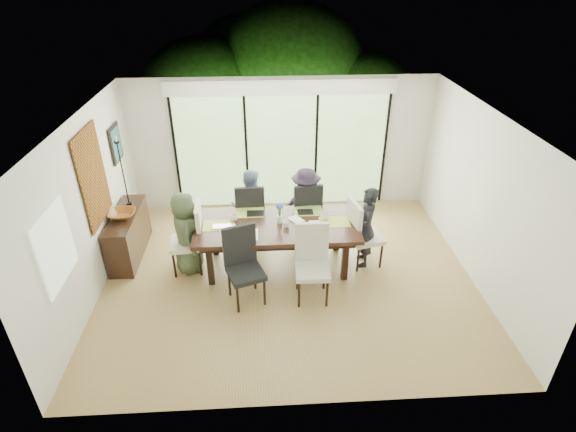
{
  "coord_description": "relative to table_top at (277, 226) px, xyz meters",
  "views": [
    {
      "loc": [
        -0.37,
        -5.98,
        4.61
      ],
      "look_at": [
        0.0,
        0.25,
        1.0
      ],
      "focal_mm": 28.0,
      "sensor_mm": 36.0,
      "label": 1
    }
  ],
  "objects": [
    {
      "name": "floor",
      "position": [
        0.18,
        -0.29,
        -0.8
      ],
      "size": [
        6.0,
        5.0,
        0.01
      ],
      "primitive_type": "cube",
      "color": "olive",
      "rests_on": "ground"
    },
    {
      "name": "ceiling",
      "position": [
        0.18,
        -0.29,
        1.91
      ],
      "size": [
        6.0,
        5.0,
        0.01
      ],
      "primitive_type": "cube",
      "color": "white",
      "rests_on": "wall_back"
    },
    {
      "name": "wall_back",
      "position": [
        0.18,
        2.22,
        0.55
      ],
      "size": [
        6.0,
        0.02,
        2.7
      ],
      "primitive_type": "cube",
      "color": "beige",
      "rests_on": "floor"
    },
    {
      "name": "wall_front",
      "position": [
        0.18,
        -2.8,
        0.55
      ],
      "size": [
        6.0,
        0.02,
        2.7
      ],
      "primitive_type": "cube",
      "color": "white",
      "rests_on": "floor"
    },
    {
      "name": "wall_left",
      "position": [
        -2.83,
        -0.29,
        0.55
      ],
      "size": [
        0.02,
        5.0,
        2.7
      ],
      "primitive_type": "cube",
      "color": "beige",
      "rests_on": "floor"
    },
    {
      "name": "wall_right",
      "position": [
        3.19,
        -0.29,
        0.55
      ],
      "size": [
        0.02,
        5.0,
        2.7
      ],
      "primitive_type": "cube",
      "color": "beige",
      "rests_on": "floor"
    },
    {
      "name": "glass_doors",
      "position": [
        0.18,
        2.18,
        0.4
      ],
      "size": [
        4.2,
        0.02,
        2.3
      ],
      "primitive_type": "cube",
      "color": "#598C3F",
      "rests_on": "wall_back"
    },
    {
      "name": "blinds_header",
      "position": [
        0.18,
        2.17,
        1.7
      ],
      "size": [
        4.4,
        0.06,
        0.28
      ],
      "primitive_type": "cube",
      "color": "white",
      "rests_on": "wall_back"
    },
    {
      "name": "mullion_a",
      "position": [
        -1.92,
        2.17,
        0.4
      ],
      "size": [
        0.05,
        0.04,
        2.3
      ],
      "primitive_type": "cube",
      "color": "black",
      "rests_on": "wall_back"
    },
    {
      "name": "mullion_b",
      "position": [
        -0.52,
        2.17,
        0.4
      ],
      "size": [
        0.05,
        0.04,
        2.3
      ],
      "primitive_type": "cube",
      "color": "black",
      "rests_on": "wall_back"
    },
    {
      "name": "mullion_c",
      "position": [
        0.88,
        2.17,
        0.4
      ],
      "size": [
        0.05,
        0.04,
        2.3
      ],
      "primitive_type": "cube",
      "color": "black",
      "rests_on": "wall_back"
    },
    {
      "name": "mullion_d",
      "position": [
        2.28,
        2.17,
        0.4
      ],
      "size": [
        0.05,
        0.04,
        2.3
      ],
      "primitive_type": "cube",
      "color": "black",
      "rests_on": "wall_back"
    },
    {
      "name": "side_window",
      "position": [
        -2.79,
        -1.49,
        0.7
      ],
      "size": [
        0.02,
        0.9,
        1.0
      ],
      "primitive_type": "cube",
      "color": "#8CAD7F",
      "rests_on": "wall_left"
    },
    {
      "name": "deck",
      "position": [
        0.18,
        3.11,
        -0.85
      ],
      "size": [
        6.0,
        1.8,
        0.1
      ],
      "primitive_type": "cube",
      "color": "brown",
      "rests_on": "ground"
    },
    {
      "name": "rail_top",
      "position": [
        0.18,
        3.91,
        -0.25
      ],
      "size": [
        6.0,
        0.08,
        0.06
      ],
      "primitive_type": "cube",
      "color": "brown",
      "rests_on": "deck"
    },
    {
      "name": "foliage_left",
      "position": [
        -1.62,
        4.91,
        0.64
      ],
      "size": [
        3.2,
        3.2,
        3.2
      ],
      "primitive_type": "sphere",
      "color": "#14380F",
      "rests_on": "ground"
    },
    {
      "name": "foliage_mid",
      "position": [
        0.58,
        5.51,
        1.0
      ],
      "size": [
        4.0,
        4.0,
        4.0
      ],
      "primitive_type": "sphere",
      "color": "#14380F",
      "rests_on": "ground"
    },
    {
      "name": "foliage_right",
      "position": [
        2.38,
        4.71,
        0.46
      ],
      "size": [
        2.8,
        2.8,
        2.8
      ],
      "primitive_type": "sphere",
      "color": "#14380F",
      "rests_on": "ground"
    },
    {
      "name": "foliage_far",
      "position": [
        -0.42,
        6.21,
        0.82
      ],
      "size": [
        3.6,
        3.6,
        3.6
      ],
      "primitive_type": "sphere",
      "color": "#14380F",
      "rests_on": "ground"
    },
    {
      "name": "table_top",
      "position": [
        0.0,
        0.0,
        0.0
      ],
      "size": [
        2.66,
        1.22,
        0.07
      ],
      "primitive_type": "cube",
      "color": "black",
      "rests_on": "floor"
    },
    {
      "name": "table_apron",
      "position": [
        0.0,
        0.0,
        -0.1
      ],
      "size": [
        2.43,
        1.0,
        0.11
      ],
      "primitive_type": "cube",
      "color": "black",
      "rests_on": "floor"
    },
    {
      "name": "table_leg_fl",
      "position": [
        -1.08,
        -0.43,
        -0.41
      ],
      "size": [
        0.1,
        0.1,
        0.76
      ],
      "primitive_type": "cube",
      "color": "black",
      "rests_on": "floor"
    },
    {
      "name": "table_leg_fr",
      "position": [
        1.08,
        -0.43,
        -0.41
      ],
      "size": [
        0.1,
        0.1,
        0.76
      ],
      "primitive_type": "cube",
      "color": "black",
      "rests_on": "floor"
    },
    {
      "name": "table_leg_bl",
      "position": [
        -1.08,
        0.43,
        -0.41
      ],
      "size": [
        0.1,
        0.1,
        0.76
      ],
      "primitive_type": "cube",
      "color": "black",
      "rests_on": "floor"
    },
    {
      "name": "table_leg_br",
      "position": [
        1.08,
        0.43,
        -0.41
      ],
      "size": [
        0.1,
        0.1,
        0.76
      ],
      "primitive_type": "cube",
      "color": "black",
      "rests_on": "floor"
    },
    {
      "name": "chair_left_end",
      "position": [
        -1.5,
        0.0,
        -0.19
      ],
      "size": [
        0.54,
        0.54,
        1.22
      ],
      "primitive_type": null,
      "rotation": [
        0.0,
        0.0,
        -1.5
      ],
      "color": "white",
      "rests_on": "floor"
    },
    {
      "name": "chair_right_end",
      "position": [
        1.5,
        0.0,
        -0.19
      ],
      "size": [
        0.6,
        0.6,
        1.22
      ],
      "primitive_type": null,
      "rotation": [
        0.0,
        0.0,
        1.78
      ],
      "color": "beige",
      "rests_on": "floor"
    },
    {
      "name": "chair_far_left",
      "position": [
        -0.45,
        0.85,
        -0.19
      ],
      "size": [
        0.52,
        0.52,
        1.22
      ],
      "primitive_type": null,
      "rotation": [
        0.0,
        0.0,
        3.17
      ],
      "color": "black",
      "rests_on": "floor"
    },
    {
      "name": "chair_far_right",
      "position": [
        0.55,
        0.85,
        -0.19
      ],
      "size": [
        0.56,
        0.56,
        1.22
      ],
      "primitive_type": null,
      "rotation": [
        0.0,
        0.0,
        3.25
      ],
      "color": "black",
      "rests_on": "floor"
    },
    {
      "name": "chair_near_left",
      "position": [
        -0.5,
        -0.87,
        -0.19
      ],
      "size": [
        0.65,
        0.65,
        1.22
      ],
      "primitive_type": null,
      "rotation": [
        0.0,
        0.0,
        0.35
      ],
      "color": "black",
      "rests_on": "floor"
    },
    {
      "name": "chair_near_right",
      "position": [
        0.5,
        -0.87,
        -0.19
      ],
      "size": [
        0.52,
        0.52,
        1.22
      ],
      "primitive_type": null,
      "rotation": [
        0.0,
        0.0,
        -0.03
      ],
      "color": "beige",
      "rests_on": "floor"
    },
    {
      "name": "person_left_end",
      "position": [
        -1.48,
        0.0,
        -0.08
      ],
      "size": [
        0.55,
        0.74,
        1.43
      ],
      "primitive_type": "imported",
      "rotation": [
        0.0,
        0.0,
        1.79
      ],
      "color": "#435236",
      "rests_on": "floor"
    },
    {
      "name": "person_right_end",
      "position": [
        1.48,
        0.0,
        -0.08
      ],
      "size": [
        0.47,
        0.7,
        1.43
      ],
      "primitive_type": "imported",
      "rotation": [
        0.0,
        0.0,
        -1.65
      ],
      "color": "black",
      "rests_on": "floor"
    },
    {
      "name": "person_far_left",
      "position": [
        -0.45,
        0.83,
        -0.08
      ],
      "size": [
        0.67,
        0.42,
        1.43
      ],
      "primitive_type": "imported",
      "rotation": [
        0.0,
        0.0,
        3.14
      ],
      "color": "#6F84A0",
      "rests_on": "floor"
    },
    {
      "name": "person_far_right",
      "position": [
        0.55,
        0.83,
        -0.08
      ],
      "size": [
        0.71,
        0.49,
        1.43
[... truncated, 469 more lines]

